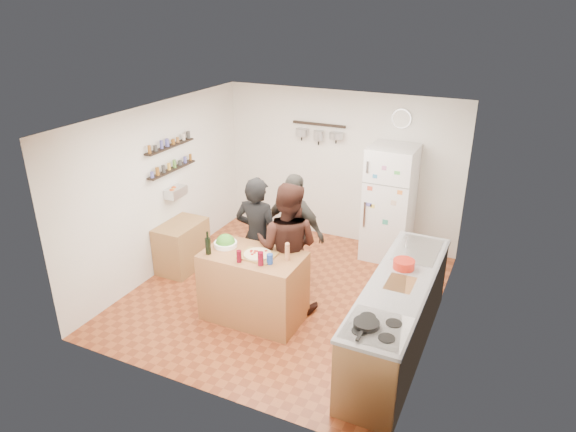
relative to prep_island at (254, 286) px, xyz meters
The scene contains 26 objects.
room_shell 1.33m from the prep_island, 83.48° to the left, with size 4.20×4.20×4.20m.
prep_island is the anchor object (origin of this frame).
pizza_board 0.47m from the prep_island, 14.04° to the right, with size 0.42×0.34×0.02m, color olive.
pizza 0.49m from the prep_island, 14.04° to the right, with size 0.34×0.34×0.02m, color beige.
salad_bowl 0.64m from the prep_island, behind, with size 0.29×0.29×0.06m, color white.
wine_bottle 0.78m from the prep_island, 156.25° to the right, with size 0.07×0.07×0.21m, color black.
wine_glass_near 0.58m from the prep_island, 101.77° to the right, with size 0.06×0.06×0.15m, color #4F0612.
wine_glass_far 0.62m from the prep_island, 42.27° to the right, with size 0.07×0.07×0.17m, color #5C0718.
pepper_mill 0.71m from the prep_island, ahead, with size 0.06×0.06×0.19m, color #A96C46.
salt_canister 0.61m from the prep_island, 21.80° to the right, with size 0.08×0.08×0.12m, color navy.
person_left 0.71m from the prep_island, 112.90° to the left, with size 0.62×0.41×1.71m, color black.
person_center 0.66m from the prep_island, 57.71° to the left, with size 0.85×0.66×1.74m, color black.
person_back 1.07m from the prep_island, 83.75° to the left, with size 0.97×0.40×1.66m, color #302E2A.
counter_run 1.82m from the prep_island, ahead, with size 0.63×2.63×0.90m, color #9E7042.
stove_top 2.05m from the prep_island, 24.62° to the right, with size 0.60×0.62×0.02m, color white.
skillet 1.98m from the prep_island, 26.45° to the right, with size 0.25×0.25×0.05m, color black.
sink 2.11m from the prep_island, 27.94° to the left, with size 0.50×0.80×0.03m, color silver.
cutting_board 1.88m from the prep_island, ahead, with size 0.30×0.40×0.02m, color #946135.
red_bowl 1.89m from the prep_island, 13.64° to the left, with size 0.25×0.25×0.10m, color #B42214.
fridge 2.68m from the prep_island, 66.10° to the left, with size 0.70×0.68×1.80m, color white.
wall_clock 3.40m from the prep_island, 68.70° to the left, with size 0.30×0.30×0.03m, color silver.
spice_shelf_lower 2.26m from the prep_island, 154.44° to the left, with size 0.12×1.00×0.03m, color black.
spice_shelf_upper 2.44m from the prep_island, 154.44° to the left, with size 0.12×1.00×0.03m, color black.
produce_basket 2.10m from the prep_island, 154.06° to the left, with size 0.18×0.35×0.14m, color silver.
side_table 1.76m from the prep_island, 156.76° to the left, with size 0.50×0.80×0.73m, color #A37344.
pot_rack 3.06m from the prep_island, 94.92° to the left, with size 0.90×0.04×0.04m, color black.
Camera 1 is at (2.68, -5.56, 3.83)m, focal length 32.00 mm.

